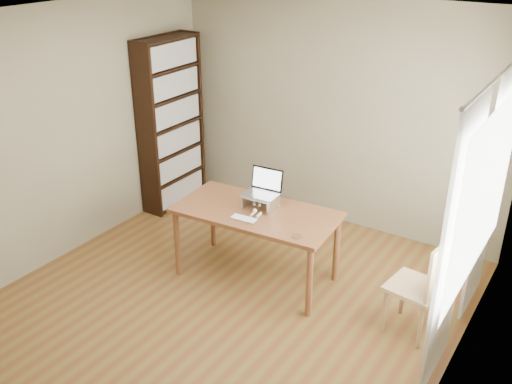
# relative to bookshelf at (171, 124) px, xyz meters

# --- Properties ---
(room) EXTENTS (4.04, 4.54, 2.64)m
(room) POSITION_rel_bookshelf_xyz_m (1.86, -1.54, 0.25)
(room) COLOR brown
(room) RESTS_ON ground
(bookshelf) EXTENTS (0.30, 0.90, 2.10)m
(bookshelf) POSITION_rel_bookshelf_xyz_m (0.00, 0.00, 0.00)
(bookshelf) COLOR black
(bookshelf) RESTS_ON ground
(curtains) EXTENTS (0.03, 1.90, 2.25)m
(curtains) POSITION_rel_bookshelf_xyz_m (3.75, -0.75, 0.12)
(curtains) COLOR white
(curtains) RESTS_ON ground
(desk) EXTENTS (1.62, 0.90, 0.75)m
(desk) POSITION_rel_bookshelf_xyz_m (1.82, -0.89, -0.38)
(desk) COLOR brown
(desk) RESTS_ON ground
(laptop_stand) EXTENTS (0.32, 0.25, 0.13)m
(laptop_stand) POSITION_rel_bookshelf_xyz_m (1.82, -0.81, -0.22)
(laptop_stand) COLOR silver
(laptop_stand) RESTS_ON desk
(laptop) EXTENTS (0.35, 0.30, 0.23)m
(laptop) POSITION_rel_bookshelf_xyz_m (1.82, -0.76, -0.11)
(laptop) COLOR silver
(laptop) RESTS_ON laptop_stand
(keyboard) EXTENTS (0.27, 0.13, 0.02)m
(keyboard) POSITION_rel_bookshelf_xyz_m (1.83, -1.11, -0.29)
(keyboard) COLOR silver
(keyboard) RESTS_ON desk
(coaster) EXTENTS (0.10, 0.10, 0.01)m
(coaster) POSITION_rel_bookshelf_xyz_m (2.40, -1.12, -0.30)
(coaster) COLOR brown
(coaster) RESTS_ON desk
(cat) EXTENTS (0.23, 0.47, 0.14)m
(cat) POSITION_rel_bookshelf_xyz_m (1.85, -0.78, -0.24)
(cat) COLOR #433B34
(cat) RESTS_ON desk
(chair) EXTENTS (0.47, 0.47, 0.94)m
(chair) POSITION_rel_bookshelf_xyz_m (3.48, -0.87, -0.54)
(chair) COLOR tan
(chair) RESTS_ON ground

